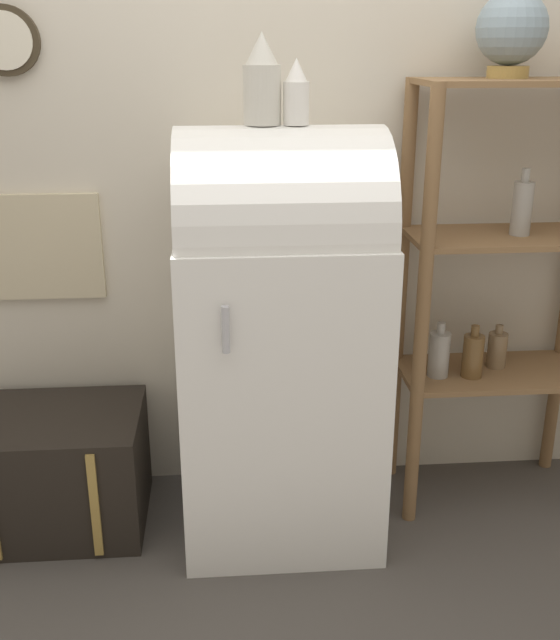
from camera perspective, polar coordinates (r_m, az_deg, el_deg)
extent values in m
plane|color=#4C4742|center=(2.79, 0.36, -17.33)|extent=(12.00, 12.00, 0.00)
cube|color=beige|center=(2.81, -0.61, 13.06)|extent=(7.00, 0.05, 2.70)
cylinder|color=#382D1E|center=(2.83, -20.21, 19.35)|extent=(0.23, 0.03, 0.23)
cylinder|color=beige|center=(2.81, -20.31, 19.34)|extent=(0.19, 0.01, 0.19)
cube|color=#C6B793|center=(2.90, -17.57, 5.31)|extent=(0.43, 0.02, 0.39)
cube|color=white|center=(2.68, -0.02, -4.90)|extent=(0.68, 0.66, 1.12)
cylinder|color=white|center=(2.49, -0.02, 7.46)|extent=(0.67, 0.63, 0.63)
cylinder|color=#B7B7BC|center=(2.22, -4.16, -0.75)|extent=(0.02, 0.02, 0.15)
cube|color=black|center=(2.94, -16.59, -10.85)|extent=(0.63, 0.49, 0.44)
cube|color=#AD8942|center=(2.70, -13.93, -13.59)|extent=(0.03, 0.01, 0.40)
cylinder|color=olive|center=(2.63, 10.78, -0.18)|extent=(0.05, 0.05, 1.59)
cylinder|color=olive|center=(2.93, 9.15, 2.04)|extent=(0.05, 0.05, 1.59)
cube|color=olive|center=(2.98, 15.93, -3.87)|extent=(0.71, 0.36, 0.02)
cube|color=olive|center=(2.82, 16.96, 6.06)|extent=(0.71, 0.36, 0.02)
cube|color=olive|center=(2.74, 18.12, 16.87)|extent=(0.71, 0.36, 0.02)
cylinder|color=brown|center=(2.87, 14.47, -2.69)|extent=(0.08, 0.08, 0.16)
cylinder|color=brown|center=(2.84, 14.65, -0.80)|extent=(0.03, 0.03, 0.04)
cylinder|color=#7F6647|center=(2.99, 16.21, -2.22)|extent=(0.07, 0.07, 0.14)
cylinder|color=#7F6647|center=(2.96, 16.36, -0.69)|extent=(0.03, 0.03, 0.03)
cylinder|color=#9E998E|center=(2.80, 17.96, 8.08)|extent=(0.07, 0.07, 0.19)
cylinder|color=#9E998E|center=(2.78, 18.22, 10.45)|extent=(0.03, 0.03, 0.05)
cylinder|color=#9E998E|center=(2.85, 12.01, -2.59)|extent=(0.08, 0.08, 0.17)
cylinder|color=#9E998E|center=(2.81, 12.17, -0.59)|extent=(0.03, 0.03, 0.04)
cylinder|color=#AD8942|center=(2.76, 16.95, 17.62)|extent=(0.14, 0.14, 0.04)
sphere|color=#7F939E|center=(2.76, 17.26, 20.48)|extent=(0.24, 0.24, 0.24)
cylinder|color=beige|center=(2.45, -1.37, 16.76)|extent=(0.12, 0.12, 0.18)
cone|color=beige|center=(2.44, -1.40, 20.01)|extent=(0.10, 0.10, 0.10)
cylinder|color=white|center=(2.44, 1.24, 16.17)|extent=(0.08, 0.08, 0.13)
cone|color=white|center=(2.44, 1.26, 18.53)|extent=(0.07, 0.07, 0.07)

